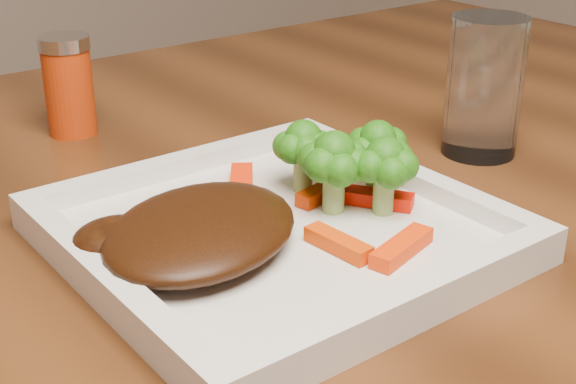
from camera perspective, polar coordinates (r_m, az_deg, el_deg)
plate at (r=0.55m, az=-0.83°, el=-3.21°), size 0.27×0.27×0.01m
steak at (r=0.52m, az=-6.22°, el=-2.71°), size 0.18×0.17×0.03m
broccoli_0 at (r=0.59m, az=1.10°, el=3.24°), size 0.05×0.05×0.07m
broccoli_1 at (r=0.59m, az=6.37°, el=2.95°), size 0.05×0.05×0.06m
broccoli_2 at (r=0.56m, az=6.88°, el=1.29°), size 0.06×0.06×0.06m
broccoli_3 at (r=0.56m, az=3.29°, el=1.51°), size 0.06×0.06×0.06m
carrot_0 at (r=0.52m, az=8.09°, el=-3.92°), size 0.06×0.03×0.01m
carrot_2 at (r=0.52m, az=3.59°, el=-3.67°), size 0.02×0.05×0.01m
carrot_3 at (r=0.63m, az=3.81°, el=1.65°), size 0.05×0.03×0.01m
carrot_4 at (r=0.60m, az=-3.34°, el=0.56°), size 0.05×0.06×0.01m
carrot_5 at (r=0.58m, az=6.03°, el=-0.40°), size 0.05×0.06×0.01m
carrot_6 at (r=0.59m, az=2.53°, el=0.02°), size 0.05×0.02×0.01m
spice_shaker at (r=0.77m, az=-15.34°, el=7.31°), size 0.06×0.06×0.09m
drinking_glass at (r=0.71m, az=13.78°, el=7.27°), size 0.07×0.07×0.12m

